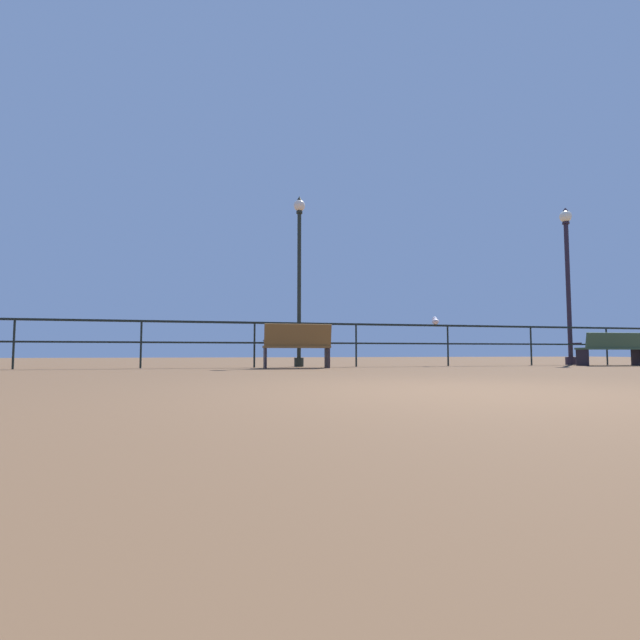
% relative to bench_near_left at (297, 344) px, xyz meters
% --- Properties ---
extents(ground_plane, '(60.00, 60.00, 0.00)m').
position_rel_bench_near_left_xyz_m(ground_plane, '(0.38, -6.48, -0.54)').
color(ground_plane, brown).
extents(pier_railing, '(22.45, 0.05, 1.07)m').
position_rel_bench_near_left_xyz_m(pier_railing, '(0.38, 0.77, 0.26)').
color(pier_railing, black).
rests_on(pier_railing, ground_plane).
extents(bench_near_left, '(1.50, 0.65, 0.97)m').
position_rel_bench_near_left_xyz_m(bench_near_left, '(0.00, 0.00, 0.00)').
color(bench_near_left, brown).
rests_on(bench_near_left, ground_plane).
extents(bench_near_right, '(1.77, 0.83, 0.87)m').
position_rel_bench_near_left_xyz_m(bench_near_right, '(8.50, 0.00, -0.05)').
color(bench_near_right, '#324D36').
rests_on(bench_near_right, ground_plane).
extents(lamppost_center, '(0.29, 0.29, 4.27)m').
position_rel_bench_near_left_xyz_m(lamppost_center, '(0.26, 1.10, 1.91)').
color(lamppost_center, black).
rests_on(lamppost_center, ground_plane).
extents(lamppost_right, '(0.33, 0.33, 4.57)m').
position_rel_bench_near_left_xyz_m(lamppost_right, '(8.16, 1.10, 2.04)').
color(lamppost_right, '#251C28').
rests_on(lamppost_right, ground_plane).
extents(seagull_on_rail, '(0.26, 0.44, 0.21)m').
position_rel_bench_near_left_xyz_m(seagull_on_rail, '(3.78, 0.79, 0.62)').
color(seagull_on_rail, white).
rests_on(seagull_on_rail, pier_railing).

